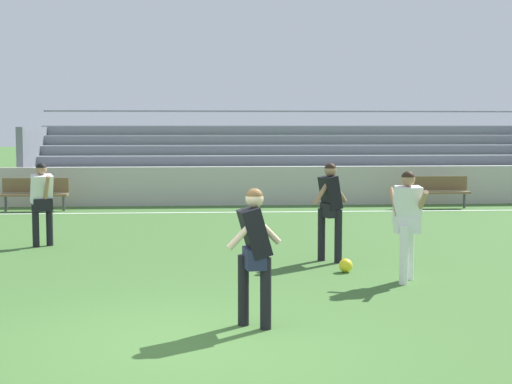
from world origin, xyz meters
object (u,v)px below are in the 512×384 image
bleacher_stand (306,159)px  player_white_deep_cover (42,197)px  soccer_ball (346,265)px  bench_far_right (35,191)px  player_white_challenging (407,216)px  player_dark_pressing_high (254,246)px  player_dark_on_ball (330,203)px  bench_near_bin (437,189)px

bleacher_stand → player_white_deep_cover: bearing=-122.5°
bleacher_stand → soccer_ball: bleacher_stand is taller
bench_far_right → player_white_challenging: size_ratio=1.08×
player_dark_pressing_high → player_dark_on_ball: bearing=69.5°
player_dark_on_ball → bench_near_bin: bearing=62.0°
bleacher_stand → player_white_challenging: bleacher_stand is taller
bleacher_stand → player_white_challenging: size_ratio=10.80×
bleacher_stand → player_dark_on_ball: 12.31m
bench_far_right → player_white_deep_cover: player_white_deep_cover is taller
player_dark_on_ball → player_white_deep_cover: player_dark_on_ball is taller
bench_near_bin → player_white_deep_cover: (-9.70, -6.29, 0.41)m
player_white_deep_cover → bleacher_stand: bearing=57.5°
player_white_deep_cover → player_dark_pressing_high: same height
player_dark_on_ball → soccer_ball: bearing=-84.1°
player_white_deep_cover → player_dark_pressing_high: (3.71, -6.23, 0.00)m
bleacher_stand → player_white_deep_cover: 12.10m
bench_near_bin → player_dark_on_ball: 9.45m
player_white_challenging → player_dark_pressing_high: (-2.43, -2.42, -0.03)m
bench_far_right → player_dark_on_ball: size_ratio=1.06×
bench_far_right → soccer_ball: bench_far_right is taller
player_dark_on_ball → soccer_ball: 1.32m
player_dark_on_ball → bench_far_right: bearing=129.1°
bench_far_right → player_dark_pressing_high: 13.57m
player_white_deep_cover → soccer_ball: bearing=-29.3°
bench_near_bin → bench_far_right: bearing=180.0°
soccer_ball → bench_far_right: bearing=126.5°
bench_far_right → player_white_challenging: (7.65, -10.10, 0.44)m
player_white_deep_cover → bench_far_right: bearing=103.5°
bench_far_right → bench_near_bin: bearing=0.0°
player_dark_on_ball → bleacher_stand: bearing=84.3°
bench_near_bin → soccer_ball: bearing=-115.0°
bleacher_stand → bench_far_right: 8.94m
bench_near_bin → soccer_ball: 10.27m
player_white_challenging → player_dark_pressing_high: player_white_challenging is taller
bench_near_bin → player_dark_on_ball: player_dark_on_ball is taller
bench_near_bin → player_dark_pressing_high: (-6.00, -12.52, 0.41)m
bench_far_right → soccer_ball: 11.58m
bench_near_bin → bench_far_right: same height
player_white_challenging → soccer_ball: 1.42m
bench_far_right → player_white_challenging: bearing=-52.9°
bench_far_right → player_white_challenging: player_white_challenging is taller
bench_far_right → player_white_deep_cover: bearing=-76.5°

